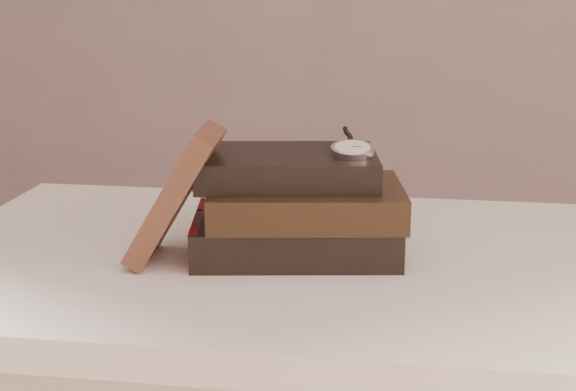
# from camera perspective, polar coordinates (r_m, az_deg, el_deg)

# --- Properties ---
(table) EXTENTS (1.00, 0.60, 0.75)m
(table) POSITION_cam_1_polar(r_m,az_deg,el_deg) (1.13, 1.43, -8.34)
(table) COLOR white
(table) RESTS_ON ground
(book_stack) EXTENTS (0.29, 0.22, 0.13)m
(book_stack) POSITION_cam_1_polar(r_m,az_deg,el_deg) (1.08, 0.60, -0.77)
(book_stack) COLOR black
(book_stack) RESTS_ON table
(journal) EXTENTS (0.12, 0.12, 0.17)m
(journal) POSITION_cam_1_polar(r_m,az_deg,el_deg) (1.06, -7.55, 0.07)
(journal) COLOR #3F2218
(journal) RESTS_ON table
(pocket_watch) EXTENTS (0.06, 0.16, 0.02)m
(pocket_watch) POSITION_cam_1_polar(r_m,az_deg,el_deg) (1.06, 4.31, 3.12)
(pocket_watch) COLOR silver
(pocket_watch) RESTS_ON book_stack
(eyeglasses) EXTENTS (0.13, 0.14, 0.05)m
(eyeglasses) POSITION_cam_1_polar(r_m,az_deg,el_deg) (1.17, -4.01, 1.00)
(eyeglasses) COLOR silver
(eyeglasses) RESTS_ON book_stack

